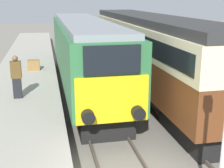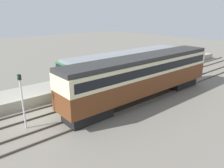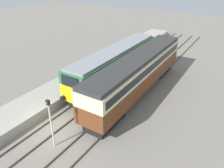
% 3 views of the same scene
% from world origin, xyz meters
% --- Properties ---
extents(platform_left, '(3.50, 50.00, 0.89)m').
position_xyz_m(platform_left, '(-3.30, 8.00, 0.45)').
color(platform_left, '#9E998C').
rests_on(platform_left, ground_plane).
extents(rails_near_track, '(1.51, 60.00, 0.14)m').
position_xyz_m(rails_near_track, '(0.00, 5.00, 0.07)').
color(rails_near_track, '#4C4238').
rests_on(rails_near_track, ground_plane).
extents(rails_far_track, '(1.50, 60.00, 0.14)m').
position_xyz_m(rails_far_track, '(3.40, 5.00, 0.07)').
color(rails_far_track, '#4C4238').
rests_on(rails_far_track, ground_plane).
extents(locomotive, '(2.70, 15.53, 3.93)m').
position_xyz_m(locomotive, '(0.00, 10.32, 2.21)').
color(locomotive, black).
rests_on(locomotive, ground_plane).
extents(passenger_carriage, '(2.75, 16.72, 4.18)m').
position_xyz_m(passenger_carriage, '(3.40, 9.10, 2.51)').
color(passenger_carriage, black).
rests_on(passenger_carriage, ground_plane).
extents(person_on_platform, '(0.44, 0.26, 1.86)m').
position_xyz_m(person_on_platform, '(-3.36, 6.58, 1.83)').
color(person_on_platform, black).
rests_on(person_on_platform, platform_left).
extents(luggage_crate, '(0.70, 0.56, 0.60)m').
position_xyz_m(luggage_crate, '(-2.83, 12.03, 1.19)').
color(luggage_crate, olive).
rests_on(luggage_crate, platform_left).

